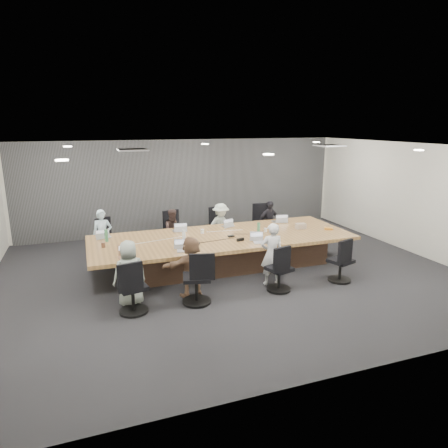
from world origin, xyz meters
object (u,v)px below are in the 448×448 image
object	(u,v)px
person_3	(269,222)
laptop_5	(184,251)
chair_3	(263,225)
person_6	(272,254)
chair_0	(103,242)
chair_4	(133,291)
bottle_green_right	(259,228)
chair_6	(279,272)
bottle_clear	(184,235)
chair_5	(196,282)
laptop_0	(104,237)
person_5	(191,266)
person_2	(221,226)
laptop_4	(126,257)
laptop_6	(261,243)
conference_table	(223,250)
snack_packet	(329,229)
person_1	(174,231)
person_4	(130,273)
chair_7	(340,264)
canvas_bag	(301,226)
chair_2	(217,230)
bottle_green_left	(106,236)
laptop_3	(278,221)
mug_brown	(103,245)
laptop_1	(179,230)
chair_1	(171,234)
person_0	(103,236)
laptop_2	(228,226)
stapler	(240,240)

from	to	relation	value
person_3	laptop_5	size ratio (longest dim) A/B	4.18
chair_3	person_6	size ratio (longest dim) A/B	0.65
chair_0	chair_4	size ratio (longest dim) A/B	0.91
bottle_green_right	chair_6	bearing A→B (deg)	-100.10
bottle_clear	bottle_green_right	bearing A→B (deg)	0.28
chair_5	chair_6	bearing A→B (deg)	13.17
laptop_0	person_5	distance (m)	2.62
chair_6	person_2	size ratio (longest dim) A/B	0.63
laptop_4	laptop_6	bearing A→B (deg)	-5.64
chair_5	conference_table	bearing A→B (deg)	69.92
snack_packet	laptop_0	bearing A→B (deg)	167.95
conference_table	person_1	world-z (taller)	person_1
bottle_clear	laptop_6	bearing A→B (deg)	-26.08
chair_5	bottle_clear	bearing A→B (deg)	96.81
person_5	laptop_6	bearing A→B (deg)	-170.80
person_4	chair_7	bearing A→B (deg)	167.81
person_2	person_6	world-z (taller)	person_6
chair_3	chair_7	world-z (taller)	chair_3
laptop_5	canvas_bag	world-z (taller)	canvas_bag
conference_table	chair_2	xyz separation A→B (m)	(0.43, 1.70, 0.02)
bottle_green_right	bottle_clear	size ratio (longest dim) A/B	1.06
conference_table	bottle_clear	bearing A→B (deg)	-176.79
chair_3	person_3	xyz separation A→B (m)	(0.00, -0.35, 0.17)
bottle_green_left	chair_7	bearing A→B (deg)	-24.89
chair_5	person_3	size ratio (longest dim) A/B	0.71
laptop_3	mug_brown	world-z (taller)	mug_brown
laptop_1	canvas_bag	size ratio (longest dim) A/B	1.26
chair_1	chair_3	distance (m)	2.69
canvas_bag	person_0	bearing A→B (deg)	163.55
chair_2	laptop_4	world-z (taller)	chair_2
laptop_4	bottle_clear	bearing A→B (deg)	23.36
person_5	chair_5	bearing A→B (deg)	81.38
chair_6	person_5	bearing A→B (deg)	152.45
chair_7	laptop_5	world-z (taller)	same
laptop_1	laptop_6	distance (m)	2.16
chair_0	laptop_5	bearing A→B (deg)	108.62
person_0	person_6	bearing A→B (deg)	-29.27
person_2	canvas_bag	distance (m)	2.13
chair_6	person_6	world-z (taller)	person_6
chair_6	laptop_6	distance (m)	0.97
person_0	laptop_2	world-z (taller)	person_0
conference_table	laptop_6	size ratio (longest dim) A/B	20.37
laptop_0	person_4	size ratio (longest dim) A/B	0.25
person_2	canvas_bag	size ratio (longest dim) A/B	5.01
chair_1	stapler	bearing A→B (deg)	102.72
person_1	person_6	xyz separation A→B (m)	(1.44, -2.70, 0.08)
person_3	person_5	bearing A→B (deg)	-145.45
bottle_green_right	canvas_bag	size ratio (longest dim) A/B	1.04
laptop_0	laptop_1	size ratio (longest dim) A/B	0.99
laptop_2	laptop_6	world-z (taller)	same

